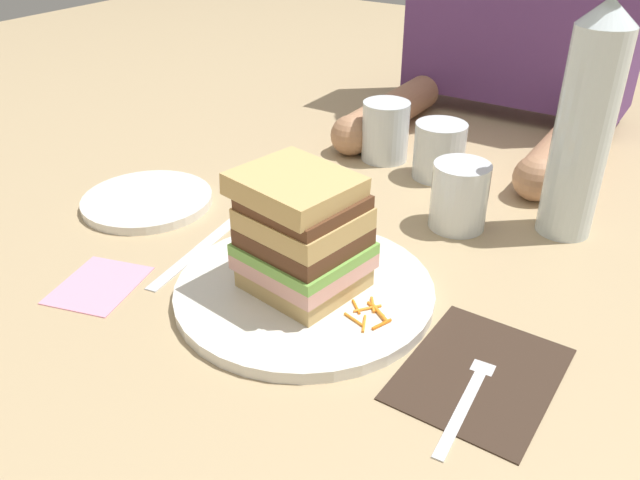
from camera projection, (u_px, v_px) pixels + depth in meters
name	position (u px, v px, depth m)	size (l,w,h in m)	color
ground_plane	(306.00, 288.00, 0.69)	(3.00, 3.00, 0.00)	tan
main_plate	(304.00, 290.00, 0.68)	(0.27, 0.27, 0.01)	white
sandwich	(303.00, 234.00, 0.64)	(0.13, 0.12, 0.13)	tan
carrot_shred_0	(236.00, 254.00, 0.72)	(0.00, 0.00, 0.02)	orange
carrot_shred_1	(260.00, 255.00, 0.72)	(0.00, 0.00, 0.03)	orange
carrot_shred_2	(257.00, 264.00, 0.70)	(0.00, 0.00, 0.03)	orange
carrot_shred_3	(244.00, 263.00, 0.71)	(0.00, 0.00, 0.02)	orange
carrot_shred_4	(266.00, 261.00, 0.71)	(0.00, 0.00, 0.02)	orange
carrot_shred_5	(251.00, 249.00, 0.73)	(0.00, 0.00, 0.02)	orange
carrot_shred_6	(259.00, 246.00, 0.74)	(0.00, 0.00, 0.03)	orange
carrot_shred_7	(239.00, 261.00, 0.71)	(0.00, 0.00, 0.02)	orange
carrot_shred_8	(380.00, 313.00, 0.63)	(0.00, 0.00, 0.03)	orange
carrot_shred_9	(354.00, 319.00, 0.62)	(0.00, 0.00, 0.03)	orange
carrot_shred_10	(382.00, 324.00, 0.61)	(0.00, 0.00, 0.02)	orange
carrot_shred_11	(376.00, 309.00, 0.63)	(0.00, 0.00, 0.03)	orange
carrot_shred_12	(373.00, 305.00, 0.64)	(0.00, 0.00, 0.02)	orange
carrot_shred_13	(368.00, 308.00, 0.63)	(0.00, 0.00, 0.03)	orange
carrot_shred_14	(364.00, 324.00, 0.61)	(0.00, 0.00, 0.03)	orange
carrot_shred_15	(356.00, 307.00, 0.64)	(0.00, 0.00, 0.02)	orange
napkin_dark	(480.00, 373.00, 0.57)	(0.13, 0.16, 0.00)	#38281E
fork	(473.00, 386.00, 0.55)	(0.03, 0.17, 0.00)	silver
knife	(199.00, 249.00, 0.76)	(0.04, 0.20, 0.00)	silver
juice_glass	(459.00, 199.00, 0.79)	(0.07, 0.07, 0.08)	white
water_bottle	(586.00, 120.00, 0.73)	(0.06, 0.06, 0.32)	silver
empty_tumbler_0	(385.00, 131.00, 0.97)	(0.07, 0.07, 0.09)	silver
empty_tumbler_1	(437.00, 150.00, 0.92)	(0.07, 0.07, 0.08)	silver
side_plate	(147.00, 200.00, 0.86)	(0.17, 0.17, 0.01)	white
napkin_pink	(99.00, 285.00, 0.69)	(0.08, 0.10, 0.00)	pink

